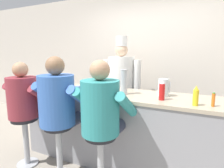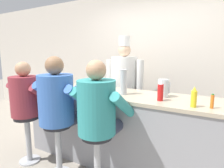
% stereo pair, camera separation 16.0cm
% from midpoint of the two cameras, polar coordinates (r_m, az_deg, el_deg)
% --- Properties ---
extents(wall_back, '(10.00, 0.06, 2.70)m').
position_cam_midpoint_polar(wall_back, '(3.67, 13.82, 6.31)').
color(wall_back, beige).
rests_on(wall_back, ground_plane).
extents(diner_counter, '(2.91, 0.72, 1.00)m').
position_cam_midpoint_polar(diner_counter, '(2.65, 5.02, -13.46)').
color(diner_counter, gray).
rests_on(diner_counter, ground_plane).
extents(ketchup_bottle_red, '(0.07, 0.07, 0.24)m').
position_cam_midpoint_polar(ketchup_bottle_red, '(2.18, 16.59, -2.04)').
color(ketchup_bottle_red, red).
rests_on(ketchup_bottle_red, diner_counter).
extents(mustard_bottle_yellow, '(0.06, 0.06, 0.21)m').
position_cam_midpoint_polar(mustard_bottle_yellow, '(2.05, 25.76, -3.75)').
color(mustard_bottle_yellow, yellow).
rests_on(mustard_bottle_yellow, diner_counter).
extents(hot_sauce_bottle_orange, '(0.03, 0.03, 0.14)m').
position_cam_midpoint_polar(hot_sauce_bottle_orange, '(2.09, 30.19, -4.63)').
color(hot_sauce_bottle_orange, orange).
rests_on(hot_sauce_bottle_orange, diner_counter).
extents(water_pitcher_clear, '(0.15, 0.13, 0.22)m').
position_cam_midpoint_polar(water_pitcher_clear, '(2.38, 17.20, -1.23)').
color(water_pitcher_clear, silver).
rests_on(water_pitcher_clear, diner_counter).
extents(breakfast_plate, '(0.25, 0.25, 0.05)m').
position_cam_midpoint_polar(breakfast_plate, '(2.75, -13.06, -1.67)').
color(breakfast_plate, white).
rests_on(breakfast_plate, diner_counter).
extents(cereal_bowl, '(0.16, 0.16, 0.06)m').
position_cam_midpoint_polar(cereal_bowl, '(2.69, -4.73, -1.37)').
color(cereal_bowl, '#B24C47').
rests_on(cereal_bowl, diner_counter).
extents(coffee_mug_blue, '(0.14, 0.09, 0.08)m').
position_cam_midpoint_polar(coffee_mug_blue, '(2.67, -8.60, -1.35)').
color(coffee_mug_blue, '#4C7AB2').
rests_on(coffee_mug_blue, diner_counter).
extents(coffee_mug_white, '(0.14, 0.09, 0.09)m').
position_cam_midpoint_polar(coffee_mug_white, '(3.11, -20.73, -0.19)').
color(coffee_mug_white, white).
rests_on(coffee_mug_white, diner_counter).
extents(cup_stack_steel, '(0.10, 0.10, 0.33)m').
position_cam_midpoint_polar(cup_stack_steel, '(2.42, 5.43, 0.63)').
color(cup_stack_steel, '#B7BABF').
rests_on(cup_stack_steel, diner_counter).
extents(diner_seated_maroon, '(0.58, 0.57, 1.42)m').
position_cam_midpoint_polar(diner_seated_maroon, '(2.79, -22.92, -4.33)').
color(diner_seated_maroon, '#B2B5BA').
rests_on(diner_seated_maroon, ground_plane).
extents(diner_seated_blue, '(0.64, 0.63, 1.50)m').
position_cam_midpoint_polar(diner_seated_blue, '(2.36, -14.14, -5.42)').
color(diner_seated_blue, '#B2B5BA').
rests_on(diner_seated_blue, ground_plane).
extents(diner_seated_teal, '(0.61, 0.60, 1.47)m').
position_cam_midpoint_polar(diner_seated_teal, '(2.01, -1.87, -8.14)').
color(diner_seated_teal, '#B2B5BA').
rests_on(diner_seated_teal, ground_plane).
extents(cook_in_whites_near, '(0.71, 0.45, 1.82)m').
position_cam_midpoint_polar(cook_in_whites_near, '(3.31, 5.08, 0.10)').
color(cook_in_whites_near, '#232328').
rests_on(cook_in_whites_near, ground_plane).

